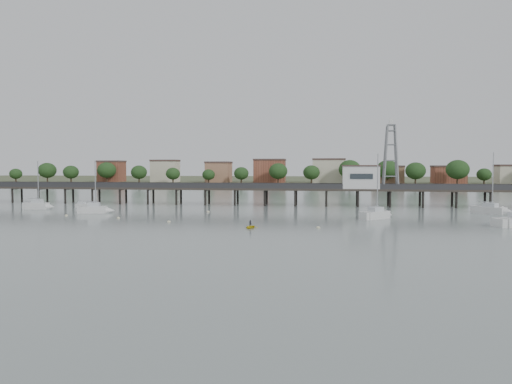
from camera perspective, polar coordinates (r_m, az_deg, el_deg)
ground_plane at (r=57.83m, az=-9.81°, el=-6.10°), size 500.00×500.00×0.00m
pier at (r=115.77m, az=-0.58°, el=0.37°), size 150.00×5.00×5.50m
pier_building at (r=114.53m, az=11.88°, el=1.72°), size 8.40×5.40×5.30m
lattice_tower at (r=115.11m, az=15.14°, el=3.89°), size 3.20×3.20×15.50m
sailboat_b at (r=101.21m, az=-17.57°, el=-1.92°), size 6.52×3.08×10.58m
sailboat_e at (r=104.77m, az=25.73°, el=-1.92°), size 6.82×6.66×12.28m
sailboat_c at (r=89.08m, az=13.95°, el=-2.53°), size 6.44×6.46×11.78m
sailboat_f at (r=114.88m, az=-23.37°, el=-1.46°), size 6.33×1.94×10.61m
white_tender at (r=113.82m, az=-18.97°, el=-1.51°), size 4.04×2.00×1.51m
yellow_dinghy at (r=73.21m, az=-0.66°, el=-4.14°), size 1.88×0.73×2.57m
dinghy_occupant at (r=73.21m, az=-0.66°, el=-4.14°), size 0.58×1.02×0.23m
mooring_buoys at (r=86.19m, az=-0.44°, el=-3.01°), size 80.81×22.94×0.39m
far_shore at (r=294.48m, az=4.87°, el=1.40°), size 500.00×170.00×10.40m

